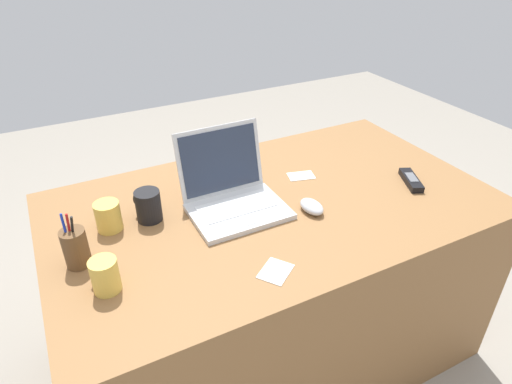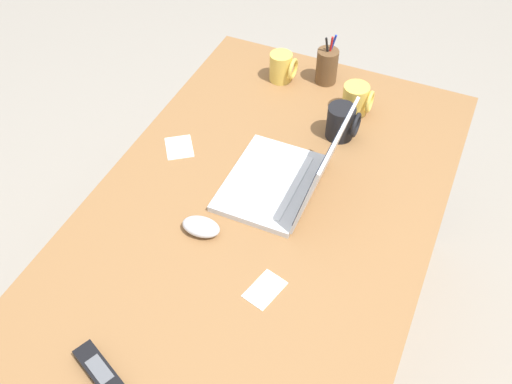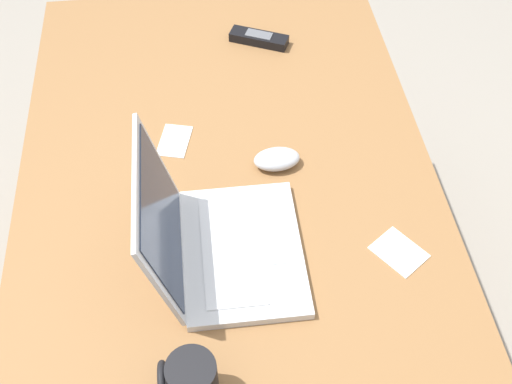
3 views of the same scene
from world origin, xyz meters
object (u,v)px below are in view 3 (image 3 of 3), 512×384
at_px(computer_mouse, 277,159).
at_px(cordless_phone, 259,38).
at_px(laptop, 216,241).
at_px(coffee_mug_white, 190,382).

bearing_deg(computer_mouse, cordless_phone, -4.65).
height_order(laptop, computer_mouse, laptop).
bearing_deg(laptop, cordless_phone, -13.68).
bearing_deg(coffee_mug_white, cordless_phone, -13.38).
xyz_separation_m(laptop, cordless_phone, (0.65, -0.16, -0.04)).
height_order(coffee_mug_white, cordless_phone, coffee_mug_white).
relative_size(laptop, computer_mouse, 3.11).
relative_size(coffee_mug_white, cordless_phone, 0.67).
distance_m(laptop, coffee_mug_white, 0.28).
xyz_separation_m(coffee_mug_white, cordless_phone, (0.92, -0.22, -0.04)).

